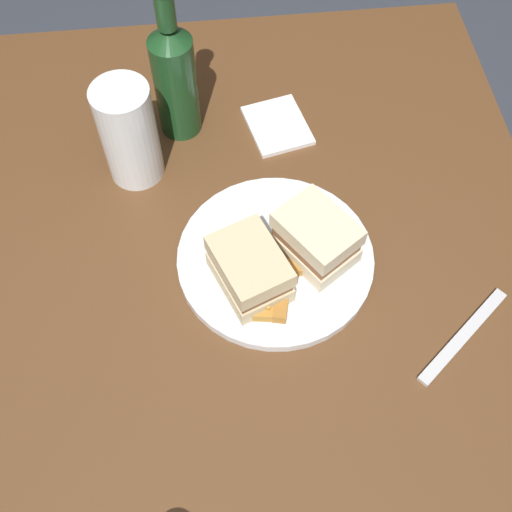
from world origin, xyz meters
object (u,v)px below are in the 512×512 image
sandwich_half_right (316,238)px  pint_glass (130,139)px  plate (275,259)px  sandwich_half_left (250,269)px  cider_bottle (175,77)px  fork (463,336)px  napkin (277,126)px

sandwich_half_right → pint_glass: (-0.19, -0.25, 0.02)m
plate → pint_glass: size_ratio=1.67×
plate → sandwich_half_left: size_ratio=2.13×
plate → cider_bottle: size_ratio=1.07×
sandwich_half_right → fork: 0.23m
fork → cider_bottle: bearing=-88.9°
plate → pint_glass: (-0.19, -0.19, 0.06)m
plate → sandwich_half_left: 0.07m
napkin → cider_bottle: bearing=-97.4°
sandwich_half_right → napkin: 0.26m
sandwich_half_right → pint_glass: 0.31m
sandwich_half_right → cider_bottle: 0.33m
napkin → fork: napkin is taller
sandwich_half_left → sandwich_half_right: 0.10m
sandwich_half_left → cider_bottle: bearing=-165.4°
sandwich_half_left → sandwich_half_right: size_ratio=0.99×
cider_bottle → fork: size_ratio=1.44×
pint_glass → sandwich_half_right: bearing=52.9°
sandwich_half_left → cider_bottle: (-0.31, -0.08, 0.06)m
pint_glass → fork: bearing=52.2°
plate → sandwich_half_right: 0.07m
sandwich_half_left → pint_glass: (-0.22, -0.15, 0.02)m
sandwich_half_right → sandwich_half_left: bearing=-68.1°
fork → napkin: bearing=-102.6°
sandwich_half_right → cider_bottle: bearing=-147.2°
plate → cider_bottle: cider_bottle is taller
pint_glass → cider_bottle: size_ratio=0.64×
napkin → pint_glass: bearing=-74.2°
plate → sandwich_half_left: sandwich_half_left is taller
cider_bottle → napkin: cider_bottle is taller
plate → fork: size_ratio=1.54×
sandwich_half_right → napkin: bearing=-175.4°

